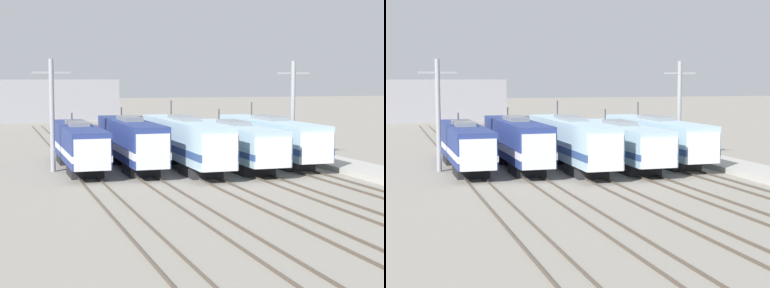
# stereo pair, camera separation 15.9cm
# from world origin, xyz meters

# --- Properties ---
(ground_plane) EXTENTS (400.00, 400.00, 0.00)m
(ground_plane) POSITION_xyz_m (0.00, 0.00, 0.00)
(ground_plane) COLOR gray
(rail_pair_far_left) EXTENTS (1.50, 120.00, 0.15)m
(rail_pair_far_left) POSITION_xyz_m (-8.54, 0.00, 0.07)
(rail_pair_far_left) COLOR #4C4238
(rail_pair_far_left) RESTS_ON ground_plane
(rail_pair_center_left) EXTENTS (1.51, 120.00, 0.15)m
(rail_pair_center_left) POSITION_xyz_m (-4.27, 0.00, 0.07)
(rail_pair_center_left) COLOR #4C4238
(rail_pair_center_left) RESTS_ON ground_plane
(rail_pair_center) EXTENTS (1.51, 120.00, 0.15)m
(rail_pair_center) POSITION_xyz_m (0.00, 0.00, 0.07)
(rail_pair_center) COLOR #4C4238
(rail_pair_center) RESTS_ON ground_plane
(rail_pair_center_right) EXTENTS (1.51, 120.00, 0.15)m
(rail_pair_center_right) POSITION_xyz_m (4.27, 0.00, 0.07)
(rail_pair_center_right) COLOR #4C4238
(rail_pair_center_right) RESTS_ON ground_plane
(rail_pair_far_right) EXTENTS (1.50, 120.00, 0.15)m
(rail_pair_far_right) POSITION_xyz_m (8.54, 0.00, 0.07)
(rail_pair_far_right) COLOR #4C4238
(rail_pair_far_right) RESTS_ON ground_plane
(locomotive_far_left) EXTENTS (2.91, 16.53, 4.51)m
(locomotive_far_left) POSITION_xyz_m (-8.54, 9.20, 2.06)
(locomotive_far_left) COLOR black
(locomotive_far_left) RESTS_ON ground_plane
(locomotive_center_left) EXTENTS (2.76, 16.28, 4.96)m
(locomotive_center_left) POSITION_xyz_m (-4.27, 8.50, 2.23)
(locomotive_center_left) COLOR black
(locomotive_center_left) RESTS_ON ground_plane
(locomotive_center) EXTENTS (2.90, 17.95, 5.54)m
(locomotive_center) POSITION_xyz_m (0.00, 7.00, 2.26)
(locomotive_center) COLOR #232326
(locomotive_center) RESTS_ON ground_plane
(locomotive_center_right) EXTENTS (3.12, 16.49, 4.79)m
(locomotive_center_right) POSITION_xyz_m (4.27, 6.49, 2.05)
(locomotive_center_right) COLOR #232326
(locomotive_center_right) RESTS_ON ground_plane
(locomotive_far_right) EXTENTS (3.04, 18.37, 5.25)m
(locomotive_far_right) POSITION_xyz_m (8.54, 8.78, 2.14)
(locomotive_far_right) COLOR #232326
(locomotive_far_right) RESTS_ON ground_plane
(catenary_tower_left) EXTENTS (3.03, 0.39, 9.05)m
(catenary_tower_left) POSITION_xyz_m (-10.65, 8.70, 4.71)
(catenary_tower_left) COLOR gray
(catenary_tower_left) RESTS_ON ground_plane
(catenary_tower_right) EXTENTS (3.03, 0.39, 9.05)m
(catenary_tower_right) POSITION_xyz_m (10.63, 8.70, 4.71)
(catenary_tower_right) COLOR gray
(catenary_tower_right) RESTS_ON ground_plane
(platform) EXTENTS (4.00, 120.00, 0.45)m
(platform) POSITION_xyz_m (12.95, 0.00, 0.22)
(platform) COLOR #A8A59E
(platform) RESTS_ON ground_plane
(depot_building) EXTENTS (32.49, 8.58, 7.31)m
(depot_building) POSITION_xyz_m (-9.99, 72.11, 3.66)
(depot_building) COLOR gray
(depot_building) RESTS_ON ground_plane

